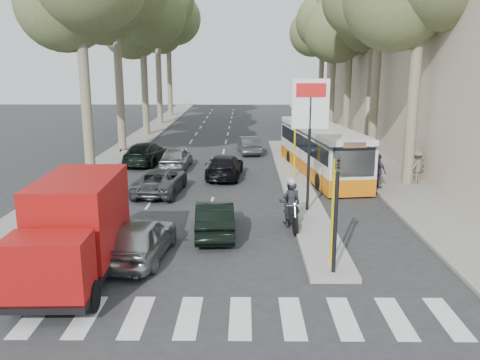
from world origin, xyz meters
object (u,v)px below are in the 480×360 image
object	(u,v)px
motorcycle	(291,204)
silver_hatchback	(141,238)
city_bus	(321,149)
red_truck	(75,228)
dark_hatchback	(215,218)

from	to	relation	value
motorcycle	silver_hatchback	bearing A→B (deg)	-152.00
silver_hatchback	city_bus	xyz separation A→B (m)	(7.64, 12.60, 0.77)
motorcycle	red_truck	bearing A→B (deg)	-148.78
silver_hatchback	dark_hatchback	bearing A→B (deg)	-127.62
dark_hatchback	red_truck	xyz separation A→B (m)	(-3.80, -3.98, 0.92)
dark_hatchback	red_truck	size ratio (longest dim) A/B	0.70
dark_hatchback	red_truck	distance (m)	5.57
dark_hatchback	city_bus	size ratio (longest dim) A/B	0.36
silver_hatchback	red_truck	xyz separation A→B (m)	(-1.55, -1.58, 0.87)
silver_hatchback	motorcycle	world-z (taller)	motorcycle
red_truck	city_bus	size ratio (longest dim) A/B	0.52
red_truck	motorcycle	bearing A→B (deg)	34.92
red_truck	city_bus	world-z (taller)	red_truck
motorcycle	city_bus	bearing A→B (deg)	69.44
red_truck	dark_hatchback	bearing A→B (deg)	44.67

